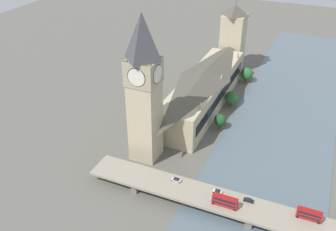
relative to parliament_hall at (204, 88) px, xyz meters
name	(u,v)px	position (x,y,z in m)	size (l,w,h in m)	color
ground_plane	(221,116)	(-14.64, 8.00, -12.64)	(600.00, 600.00, 0.00)	#605E56
river_water	(281,128)	(-51.09, 8.00, -12.49)	(60.91, 360.00, 0.30)	slate
parliament_hall	(204,88)	(0.00, 0.00, 0.00)	(23.74, 104.58, 25.44)	#C1B28E
clock_tower	(144,87)	(10.39, 63.10, 27.80)	(14.88, 14.88, 76.89)	#C1B28E
victoria_tower	(233,38)	(0.06, -64.58, 12.63)	(16.58, 16.58, 54.55)	#C1B28E
road_bridge	(252,211)	(-51.09, 85.54, -8.05)	(153.83, 15.25, 5.63)	gray
double_decker_bus_mid	(225,201)	(-39.58, 88.44, -4.25)	(11.08, 2.59, 5.04)	red
double_decker_bus_rear	(309,214)	(-73.24, 81.84, -4.43)	(10.08, 2.58, 4.69)	red
car_northbound_lead	(217,191)	(-34.40, 81.84, -6.33)	(4.21, 1.94, 1.35)	silver
car_northbound_mid	(176,180)	(-14.56, 81.97, -6.31)	(4.75, 1.92, 1.42)	silver
car_northbound_tail	(249,200)	(-48.42, 81.67, -6.34)	(4.29, 1.92, 1.34)	black
tree_embankment_near	(220,120)	(-17.75, 22.60, -6.62)	(7.37, 7.37, 9.73)	brown
tree_embankment_mid	(231,98)	(-16.55, -6.75, -6.58)	(8.66, 8.66, 10.40)	brown
tree_embankment_far	(247,74)	(-16.99, -46.35, -6.17)	(9.19, 9.19, 11.08)	brown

